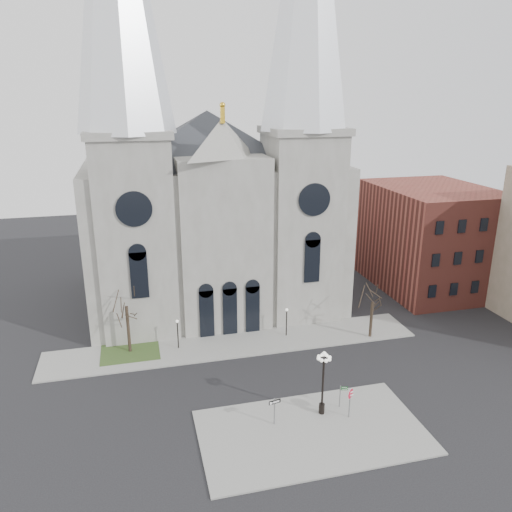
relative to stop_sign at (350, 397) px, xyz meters
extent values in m
plane|color=black|center=(-6.62, 3.98, -2.07)|extent=(160.00, 160.00, 0.00)
cube|color=gray|center=(-3.62, -1.02, -2.00)|extent=(18.00, 10.00, 0.14)
cube|color=gray|center=(-6.62, 14.98, -2.00)|extent=(40.00, 6.00, 0.14)
cube|color=#32471E|center=(-17.62, 15.98, -1.98)|extent=(6.00, 5.00, 0.18)
cube|color=gray|center=(-6.62, 29.98, 6.93)|extent=(30.00, 24.00, 18.00)
pyramid|color=#2D3035|center=(-6.62, 29.98, 21.93)|extent=(33.00, 26.40, 6.00)
cube|color=gray|center=(-16.12, 21.48, 8.93)|extent=(8.00, 8.00, 22.00)
cylinder|color=black|center=(-16.12, 17.43, 12.93)|extent=(3.60, 0.30, 3.60)
cube|color=gray|center=(2.88, 21.48, 8.93)|extent=(8.00, 8.00, 22.00)
cylinder|color=black|center=(2.88, 17.43, 12.93)|extent=(3.60, 0.30, 3.60)
cube|color=gray|center=(-6.62, 19.98, 7.68)|extent=(10.00, 5.00, 19.50)
pyramid|color=gray|center=(-6.62, 19.98, 19.43)|extent=(11.00, 5.00, 4.00)
cube|color=brown|center=(23.38, 25.98, 4.93)|extent=(14.00, 18.00, 14.00)
cylinder|color=black|center=(-17.62, 15.98, 0.55)|extent=(0.32, 0.32, 5.25)
cylinder|color=black|center=(8.38, 12.98, 0.03)|extent=(0.32, 0.32, 4.20)
cylinder|color=black|center=(-12.62, 15.48, -0.43)|extent=(0.12, 0.12, 3.00)
sphere|color=white|center=(-12.62, 15.48, 1.17)|extent=(0.32, 0.32, 0.32)
cylinder|color=black|center=(-0.62, 15.48, -0.43)|extent=(0.12, 0.12, 3.00)
sphere|color=white|center=(-0.62, 15.48, 1.17)|extent=(0.32, 0.32, 0.32)
cylinder|color=slate|center=(0.00, 0.00, -0.61)|extent=(0.10, 0.10, 2.64)
cylinder|color=#B40C25|center=(0.00, 0.00, 0.31)|extent=(0.89, 0.30, 0.92)
cylinder|color=white|center=(0.00, 0.00, 0.31)|extent=(0.95, 0.30, 0.99)
cube|color=white|center=(0.00, 0.00, 0.46)|extent=(0.49, 0.16, 0.11)
cube|color=white|center=(0.00, 0.00, 0.16)|extent=(0.56, 0.18, 0.11)
cylinder|color=black|center=(-2.02, 1.04, 0.64)|extent=(0.18, 0.18, 5.14)
cylinder|color=black|center=(-2.02, 1.04, -1.48)|extent=(0.49, 0.49, 0.89)
sphere|color=white|center=(-2.02, 1.04, 3.71)|extent=(0.36, 0.36, 0.36)
cylinder|color=slate|center=(-6.31, 0.60, -0.73)|extent=(0.10, 0.10, 2.40)
cube|color=black|center=(-6.31, 0.60, 0.18)|extent=(1.04, 0.25, 0.34)
cylinder|color=slate|center=(-0.22, 1.49, -0.89)|extent=(0.09, 0.09, 2.08)
cube|color=#0C5617|center=(0.11, 1.40, 0.01)|extent=(0.58, 0.17, 0.14)
cube|color=#0C5617|center=(0.11, 1.40, -0.18)|extent=(0.58, 0.17, 0.14)
camera|label=1|loc=(-16.20, -32.54, 23.72)|focal=35.00mm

